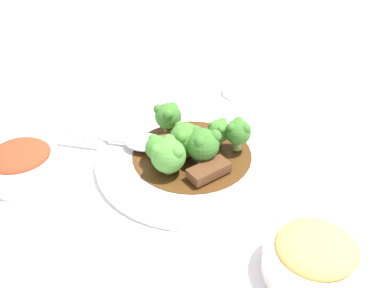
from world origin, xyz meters
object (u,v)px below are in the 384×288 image
Objects in this scene: beef_strip_1 at (192,135)px; side_bowl_appetizer at (314,257)px; broccoli_floret_5 at (238,132)px; main_plate at (192,157)px; broccoli_floret_1 at (219,130)px; broccoli_floret_2 at (168,155)px; sauce_dish at (239,91)px; broccoli_floret_0 at (204,143)px; broccoli_floret_6 at (186,138)px; beef_strip_2 at (209,170)px; broccoli_floret_4 at (167,116)px; serving_spoon at (135,141)px; beef_strip_0 at (172,145)px; broccoli_floret_3 at (158,148)px; side_bowl_kimchi at (20,162)px.

beef_strip_1 is 0.68× the size of side_bowl_appetizer.
main_plate is at bearing 61.83° from broccoli_floret_5.
side_bowl_appetizer is at bearing 167.91° from broccoli_floret_1.
sauce_dish is at bearing -60.53° from broccoli_floret_2.
broccoli_floret_0 and broccoli_floret_6 have the same top height.
broccoli_floret_4 is (0.12, -0.01, 0.02)m from beef_strip_2.
serving_spoon is 1.57× the size of side_bowl_appetizer.
broccoli_floret_2 is at bearing 149.11° from broccoli_floret_4.
broccoli_floret_0 is (0.03, -0.01, 0.02)m from beef_strip_2.
beef_strip_2 is 0.04m from broccoli_floret_0.
broccoli_floret_5 is 0.96× the size of broccoli_floret_6.
beef_strip_1 is at bearing -5.58° from side_bowl_appetizer.
beef_strip_1 is 1.49× the size of broccoli_floret_2.
broccoli_floret_0 is at bearing -2.51° from side_bowl_appetizer.
sauce_dish is at bearing -59.11° from broccoli_floret_6.
beef_strip_2 is 1.15× the size of broccoli_floret_0.
side_bowl_appetizer is (-0.32, -0.06, 0.00)m from serving_spoon.
broccoli_floret_5 is at bearing -126.27° from beef_strip_0.
sauce_dish is at bearing -65.84° from broccoli_floret_3.
beef_strip_2 is at bearing -148.38° from broccoli_floret_3.
broccoli_floret_6 reaches higher than broccoli_floret_1.
broccoli_floret_0 is 0.47× the size of side_bowl_appetizer.
broccoli_floret_0 is at bearing 127.84° from sauce_dish.
broccoli_floret_5 is at bearing 139.20° from sauce_dish.
serving_spoon is (0.08, 0.01, -0.02)m from broccoli_floret_2.
broccoli_floret_4 is at bearing -3.80° from beef_strip_2.
side_bowl_appetizer reaches higher than side_bowl_kimchi.
broccoli_floret_2 reaches higher than broccoli_floret_5.
broccoli_floret_4 reaches higher than main_plate.
beef_strip_0 is (0.03, 0.02, 0.01)m from main_plate.
beef_strip_2 reaches higher than main_plate.
broccoli_floret_4 reaches higher than beef_strip_2.
side_bowl_kimchi is (0.09, 0.24, -0.00)m from beef_strip_1.
broccoli_floret_3 is 0.65× the size of sauce_dish.
side_bowl_kimchi is (0.12, 0.21, -0.03)m from broccoli_floret_6.
broccoli_floret_0 reaches higher than beef_strip_2.
beef_strip_0 is 1.45× the size of broccoli_floret_1.
side_bowl_kimchi reaches higher than beef_strip_2.
broccoli_floret_6 is at bearing 86.20° from broccoli_floret_1.
broccoli_floret_4 reaches higher than beef_strip_0.
broccoli_floret_6 is (-0.03, 0.03, 0.02)m from beef_strip_1.
broccoli_floret_6 is at bearing 134.36° from beef_strip_1.
broccoli_floret_1 is 0.78× the size of broccoli_floret_6.
broccoli_floret_1 is (-0.03, -0.07, 0.02)m from beef_strip_0.
broccoli_floret_5 is (-0.03, -0.02, 0.01)m from broccoli_floret_1.
broccoli_floret_2 is (0.04, 0.04, 0.02)m from beef_strip_2.
beef_strip_0 is 1.12× the size of broccoli_floret_0.
broccoli_floret_0 is 0.25m from sauce_dish.
beef_strip_1 is 0.09m from serving_spoon.
main_plate is 5.73× the size of broccoli_floret_4.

